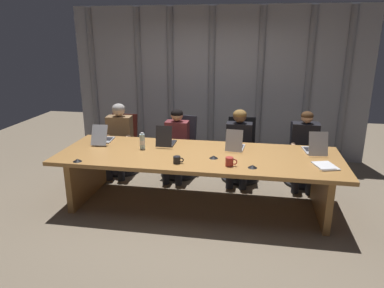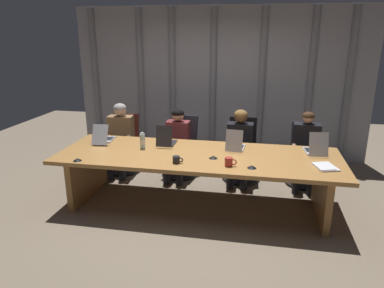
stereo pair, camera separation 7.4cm
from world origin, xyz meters
name	(u,v)px [view 1 (the left image)]	position (x,y,z in m)	size (l,w,h in m)	color
ground_plane	(198,205)	(0.00, 0.00, 0.00)	(10.58, 10.58, 0.00)	#7F705B
conference_table	(198,164)	(0.00, 0.00, 0.58)	(3.66, 1.25, 0.73)	#B77F42
curtain_backdrop	(217,84)	(0.00, 2.16, 1.35)	(5.29, 0.17, 2.70)	#9999A0
laptop_left_end	(103,138)	(-1.43, 0.30, 0.78)	(0.26, 0.48, 0.28)	#A8ADB7
laptop_left_mid	(166,141)	(-0.51, 0.31, 0.79)	(0.23, 0.37, 0.31)	#2D2D33
laptop_center	(235,145)	(0.46, 0.28, 0.79)	(0.26, 0.41, 0.30)	#BCBCC1
laptop_right_mid	(315,148)	(1.50, 0.31, 0.79)	(0.28, 0.45, 0.32)	#BCBCC1
office_chair_left_end	(123,151)	(-1.45, 1.07, 0.34)	(0.60, 0.60, 0.94)	#511E19
office_chair_left_mid	(180,154)	(-0.47, 1.07, 0.35)	(0.60, 0.61, 0.95)	#2D2D38
office_chair_center	(241,157)	(0.52, 1.07, 0.35)	(0.60, 0.60, 0.96)	black
office_chair_right_mid	(304,161)	(1.50, 1.07, 0.34)	(0.60, 0.60, 0.92)	#2D2D38
person_left_end	(119,135)	(-1.45, 0.92, 0.66)	(0.43, 0.57, 1.16)	olive
person_left_mid	(176,140)	(-0.50, 0.91, 0.62)	(0.37, 0.55, 1.10)	brown
person_center	(239,142)	(0.48, 0.91, 0.65)	(0.40, 0.55, 1.13)	black
person_right_mid	(305,146)	(1.46, 0.91, 0.64)	(0.43, 0.57, 1.14)	black
water_bottle_primary	(142,141)	(-0.78, 0.10, 0.83)	(0.07, 0.07, 0.23)	silver
coffee_mug_near	(230,162)	(0.44, -0.36, 0.78)	(0.14, 0.09, 0.10)	#B2332D
coffee_mug_far	(177,160)	(-0.20, -0.38, 0.77)	(0.13, 0.09, 0.09)	black
conference_mic_left_side	(253,166)	(0.70, -0.38, 0.74)	(0.11, 0.11, 0.04)	black
conference_mic_middle	(214,157)	(0.22, -0.13, 0.74)	(0.11, 0.11, 0.04)	black
conference_mic_right_side	(77,160)	(-1.42, -0.54, 0.74)	(0.11, 0.11, 0.04)	black
spiral_notepad	(326,166)	(1.55, -0.20, 0.74)	(0.30, 0.36, 0.03)	silver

